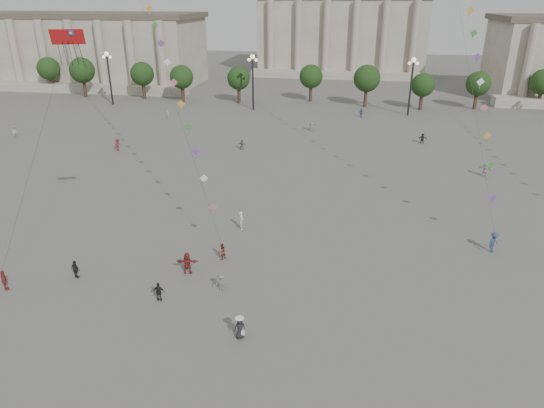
# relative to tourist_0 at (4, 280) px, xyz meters

# --- Properties ---
(ground) EXTENTS (360.00, 360.00, 0.00)m
(ground) POSITION_rel_tourist_0_xyz_m (20.68, -3.47, -0.85)
(ground) COLOR #514F4C
(ground) RESTS_ON ground
(hall_west) EXTENTS (84.00, 26.22, 17.20)m
(hall_west) POSITION_rel_tourist_0_xyz_m (-54.32, 90.43, 7.58)
(hall_west) COLOR gray
(hall_west) RESTS_ON ground
(hall_central) EXTENTS (48.30, 34.30, 35.50)m
(hall_central) POSITION_rel_tourist_0_xyz_m (20.68, 125.75, 13.38)
(hall_central) COLOR gray
(hall_central) RESTS_ON ground
(tree_row) EXTENTS (137.12, 5.12, 8.00)m
(tree_row) POSITION_rel_tourist_0_xyz_m (20.68, 74.53, 4.54)
(tree_row) COLOR #332519
(tree_row) RESTS_ON ground
(lamp_post_far_west) EXTENTS (2.00, 0.90, 10.65)m
(lamp_post_far_west) POSITION_rel_tourist_0_xyz_m (-24.32, 66.53, 6.50)
(lamp_post_far_west) COLOR #262628
(lamp_post_far_west) RESTS_ON ground
(lamp_post_mid_west) EXTENTS (2.00, 0.90, 10.65)m
(lamp_post_mid_west) POSITION_rel_tourist_0_xyz_m (5.68, 66.53, 6.50)
(lamp_post_mid_west) COLOR #262628
(lamp_post_mid_west) RESTS_ON ground
(lamp_post_mid_east) EXTENTS (2.00, 0.90, 10.65)m
(lamp_post_mid_east) POSITION_rel_tourist_0_xyz_m (35.68, 66.53, 6.50)
(lamp_post_mid_east) COLOR #262628
(lamp_post_mid_east) RESTS_ON ground
(person_crowd_0) EXTENTS (1.00, 0.50, 1.64)m
(person_crowd_0) POSITION_rel_tourist_0_xyz_m (26.89, 63.46, -0.03)
(person_crowd_0) COLOR #334774
(person_crowd_0) RESTS_ON ground
(person_crowd_1) EXTENTS (1.08, 1.17, 1.93)m
(person_crowd_1) POSITION_rel_tourist_0_xyz_m (-27.58, 39.63, 0.12)
(person_crowd_1) COLOR silver
(person_crowd_1) RESTS_ON ground
(person_crowd_2) EXTENTS (1.05, 1.35, 1.84)m
(person_crowd_2) POSITION_rel_tourist_0_xyz_m (-8.16, 35.81, 0.07)
(person_crowd_2) COLOR maroon
(person_crowd_2) RESTS_ON ground
(person_crowd_4) EXTENTS (1.69, 1.51, 1.86)m
(person_crowd_4) POSITION_rel_tourist_0_xyz_m (18.68, 51.99, 0.08)
(person_crowd_4) COLOR beige
(person_crowd_4) RESTS_ON ground
(person_crowd_6) EXTENTS (1.03, 0.68, 1.48)m
(person_crowd_6) POSITION_rel_tourist_0_xyz_m (16.44, 2.64, -0.11)
(person_crowd_6) COLOR slate
(person_crowd_6) RESTS_ON ground
(person_crowd_7) EXTENTS (1.83, 1.21, 1.89)m
(person_crowd_7) POSITION_rel_tourist_0_xyz_m (42.26, 33.22, 0.09)
(person_crowd_7) COLOR beige
(person_crowd_7) RESTS_ON ground
(person_crowd_9) EXTENTS (1.49, 0.66, 1.56)m
(person_crowd_9) POSITION_rel_tourist_0_xyz_m (36.20, 47.26, -0.07)
(person_crowd_9) COLOR black
(person_crowd_9) RESTS_ON ground
(person_crowd_10) EXTENTS (0.62, 0.65, 1.49)m
(person_crowd_10) POSITION_rel_tourist_0_xyz_m (-8.49, 56.82, -0.10)
(person_crowd_10) COLOR #AFB0AB
(person_crowd_10) RESTS_ON ground
(person_crowd_12) EXTENTS (1.44, 0.71, 1.48)m
(person_crowd_12) POSITION_rel_tourist_0_xyz_m (9.58, 39.42, -0.11)
(person_crowd_12) COLOR slate
(person_crowd_12) RESTS_ON ground
(person_crowd_13) EXTENTS (0.61, 0.76, 1.80)m
(person_crowd_13) POSITION_rel_tourist_0_xyz_m (15.50, 13.47, 0.05)
(person_crowd_13) COLOR white
(person_crowd_13) RESTS_ON ground
(tourist_0) EXTENTS (1.03, 0.95, 1.70)m
(tourist_0) POSITION_rel_tourist_0_xyz_m (0.00, 0.00, 0.00)
(tourist_0) COLOR maroon
(tourist_0) RESTS_ON ground
(tourist_1) EXTENTS (0.98, 0.66, 1.55)m
(tourist_1) POSITION_rel_tourist_0_xyz_m (4.45, 2.53, -0.08)
(tourist_1) COLOR black
(tourist_1) RESTS_ON ground
(tourist_2) EXTENTS (1.78, 0.81, 1.85)m
(tourist_2) POSITION_rel_tourist_0_xyz_m (13.03, 4.72, 0.07)
(tourist_2) COLOR maroon
(tourist_2) RESTS_ON ground
(tourist_4) EXTENTS (0.92, 0.43, 1.53)m
(tourist_4) POSITION_rel_tourist_0_xyz_m (12.23, 0.61, -0.08)
(tourist_4) COLOR black
(tourist_4) RESTS_ON ground
(kite_flyer_0) EXTENTS (0.89, 0.93, 1.50)m
(kite_flyer_0) POSITION_rel_tourist_0_xyz_m (15.18, 7.40, -0.10)
(kite_flyer_0) COLOR maroon
(kite_flyer_0) RESTS_ON ground
(kite_flyer_1) EXTENTS (1.37, 1.38, 1.91)m
(kite_flyer_1) POSITION_rel_tourist_0_xyz_m (38.43, 12.65, 0.10)
(kite_flyer_1) COLOR navy
(kite_flyer_1) RESTS_ON ground
(hat_person) EXTENTS (0.91, 0.83, 1.69)m
(hat_person) POSITION_rel_tourist_0_xyz_m (19.09, -2.53, -0.01)
(hat_person) COLOR black
(hat_person) RESTS_ON ground
(dragon_kite) EXTENTS (4.17, 2.61, 18.21)m
(dragon_kite) POSITION_rel_tourist_0_xyz_m (6.02, 3.89, 16.62)
(dragon_kite) COLOR #B01214
(dragon_kite) RESTS_ON ground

